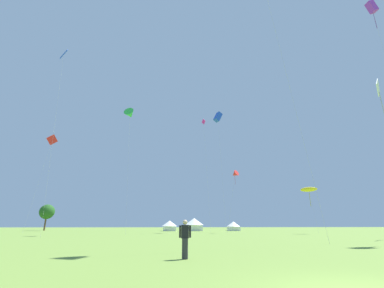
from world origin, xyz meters
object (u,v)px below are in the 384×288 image
kite_red_delta (235,174)px  kite_white_diamond (379,90)px  kite_magenta_diamond (204,128)px  kite_blue_diamond (63,56)px  kite_yellow_parafoil (309,190)px  kite_blue_box (218,117)px  kite_purple_box (372,8)px  kite_red_diamond (52,141)px  festival_tent_center (169,225)px  festival_tent_left (194,224)px  kite_green_delta (130,114)px  person_spectator (185,239)px  festival_tent_right (233,226)px  tree_distant_left (47,212)px

kite_red_delta → kite_white_diamond: 28.89m
kite_magenta_diamond → kite_blue_diamond: kite_blue_diamond is taller
kite_yellow_parafoil → kite_blue_box: (-14.13, 13.54, 20.02)m
kite_purple_box → kite_yellow_parafoil: (-1.75, 19.86, -24.15)m
kite_red_diamond → festival_tent_center: size_ratio=5.11×
kite_red_delta → festival_tent_left: kite_red_delta is taller
kite_blue_box → festival_tent_left: (-4.54, 12.77, -26.19)m
kite_red_delta → kite_green_delta: kite_green_delta is taller
kite_blue_box → person_spectator: (-13.00, -47.69, -27.18)m
kite_white_diamond → festival_tent_left: size_ratio=4.54×
kite_white_diamond → festival_tent_right: size_ratio=6.19×
festival_tent_right → tree_distant_left: (-53.52, 11.13, 3.92)m
kite_magenta_diamond → festival_tent_left: size_ratio=5.04×
kite_magenta_diamond → festival_tent_center: size_ratio=6.29×
person_spectator → festival_tent_left: bearing=82.0°
kite_purple_box → festival_tent_left: 58.89m
kite_magenta_diamond → kite_white_diamond: size_ratio=1.11×
kite_yellow_parafoil → kite_white_diamond: size_ratio=0.37×
tree_distant_left → kite_yellow_parafoil: bearing=-31.5°
kite_red_diamond → kite_magenta_diamond: kite_magenta_diamond is taller
kite_purple_box → festival_tent_right: kite_purple_box is taller
kite_white_diamond → person_spectator: (-31.64, -19.04, -20.46)m
kite_magenta_diamond → kite_blue_diamond: (-25.84, -19.46, 3.57)m
festival_tent_center → kite_red_diamond: bearing=-151.9°
kite_magenta_diamond → festival_tent_left: kite_magenta_diamond is taller
tree_distant_left → festival_tent_right: bearing=-11.7°
kite_blue_box → kite_red_diamond: bearing=-177.3°
festival_tent_left → kite_white_diamond: bearing=-60.8°
kite_red_delta → festival_tent_center: size_ratio=3.10×
kite_blue_box → festival_tent_center: (-11.19, 12.77, -26.55)m
kite_white_diamond → person_spectator: 42.22m
kite_magenta_diamond → kite_white_diamond: kite_magenta_diamond is taller
kite_purple_box → kite_magenta_diamond: kite_purple_box is taller
kite_blue_diamond → person_spectator: 39.88m
kite_red_diamond → kite_blue_diamond: (8.36, -21.25, 7.55)m
festival_tent_center → festival_tent_left: 6.66m
festival_tent_right → kite_blue_diamond: bearing=-135.6°
kite_green_delta → kite_yellow_parafoil: bearing=-1.1°
kite_yellow_parafoil → kite_white_diamond: kite_white_diamond is taller
festival_tent_center → festival_tent_left: bearing=0.0°
kite_green_delta → kite_magenta_diamond: (16.16, 9.30, 1.48)m
kite_green_delta → kite_blue_diamond: bearing=-133.6°
kite_blue_box → tree_distant_left: kite_blue_box is taller
person_spectator → festival_tent_center: size_ratio=0.42×
kite_white_diamond → kite_purple_box: bearing=-120.2°
person_spectator → tree_distant_left: tree_distant_left is taller
festival_tent_left → festival_tent_right: festival_tent_left is taller
festival_tent_right → kite_magenta_diamond: bearing=-123.3°
kite_purple_box → kite_magenta_diamond: bearing=124.1°
kite_red_diamond → person_spectator: (25.49, -45.91, -18.70)m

